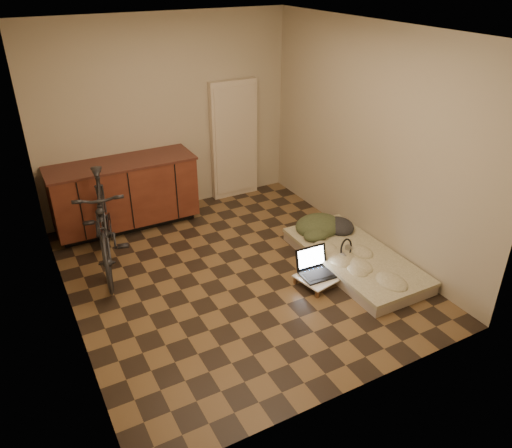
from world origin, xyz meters
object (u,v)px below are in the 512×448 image
bicycle (103,218)px  futon (354,259)px  lap_desk (324,274)px  laptop (316,269)px

bicycle → futon: bicycle is taller
lap_desk → laptop: laptop is taller
bicycle → laptop: bearing=-24.7°
bicycle → futon: size_ratio=1.02×
bicycle → lap_desk: size_ratio=2.74×
futon → bicycle: bearing=151.6°
lap_desk → laptop: 0.11m
lap_desk → futon: bearing=0.4°
bicycle → futon: bearing=-16.9°
laptop → lap_desk: bearing=-31.1°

